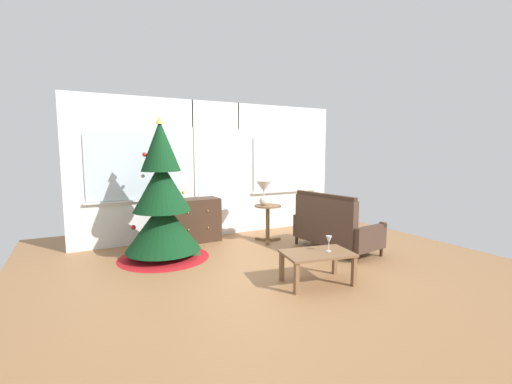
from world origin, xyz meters
TOP-DOWN VIEW (x-y plane):
  - ground_plane at (0.00, 0.00)m, footprint 6.76×6.76m
  - back_wall_with_door at (0.00, 2.08)m, footprint 5.20×0.14m
  - christmas_tree at (-1.26, 1.09)m, footprint 1.38×1.38m
  - dresser_cabinet at (-0.56, 1.79)m, footprint 0.91×0.47m
  - settee_sofa at (1.26, 0.17)m, footprint 0.88×1.49m
  - side_table at (0.62, 1.18)m, footprint 0.50×0.48m
  - table_lamp at (0.56, 1.22)m, footprint 0.28×0.28m
  - coffee_table at (0.18, -0.83)m, footprint 0.92×0.65m
  - wine_glass at (0.32, -0.86)m, footprint 0.08×0.08m
  - gift_box at (-0.84, 0.94)m, footprint 0.16×0.14m

SIDE VIEW (x-z plane):
  - ground_plane at x=0.00m, z-range 0.00..0.00m
  - gift_box at x=-0.84m, z-range 0.00..0.16m
  - coffee_table at x=0.18m, z-range 0.14..0.53m
  - settee_sofa at x=1.26m, z-range -0.10..0.86m
  - dresser_cabinet at x=-0.56m, z-range 0.00..0.78m
  - side_table at x=0.62m, z-range 0.14..0.80m
  - wine_glass at x=0.32m, z-range 0.44..0.63m
  - christmas_tree at x=-1.26m, z-range -0.28..1.86m
  - table_lamp at x=0.56m, z-range 0.73..1.17m
  - back_wall_with_door at x=0.00m, z-range 0.00..2.55m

